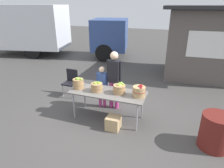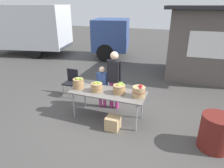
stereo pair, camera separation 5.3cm
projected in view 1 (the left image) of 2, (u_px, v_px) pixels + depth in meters
ground_plane at (108, 118)px, 5.16m from camera, size 40.00×40.00×0.00m
market_table at (108, 94)px, 4.89m from camera, size 1.90×0.76×0.75m
apple_basket_green_0 at (78, 83)px, 5.04m from camera, size 0.29×0.29×0.30m
apple_basket_green_1 at (97, 87)px, 4.88m from camera, size 0.30×0.30×0.26m
apple_basket_green_2 at (119, 89)px, 4.77m from camera, size 0.32×0.32×0.27m
apple_basket_red_0 at (139, 91)px, 4.60m from camera, size 0.32×0.32×0.30m
vendor_adult at (114, 76)px, 5.31m from camera, size 0.44×0.23×1.65m
child_customer at (102, 84)px, 5.47m from camera, size 0.31×0.22×1.22m
box_truck at (47, 29)px, 10.95m from camera, size 7.98×3.70×2.75m
food_kiosk at (207, 42)px, 7.69m from camera, size 3.65×3.08×2.74m
folding_chair at (71, 81)px, 6.26m from camera, size 0.41×0.41×0.86m
trash_barrel at (216, 132)px, 3.98m from camera, size 0.63×0.63×0.75m
produce_crate at (113, 123)px, 4.66m from camera, size 0.32×0.32×0.32m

